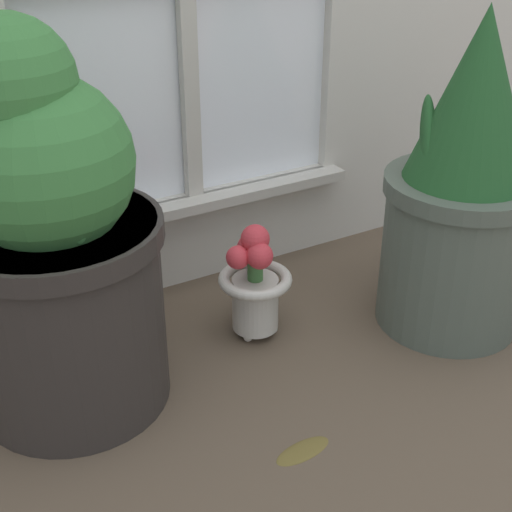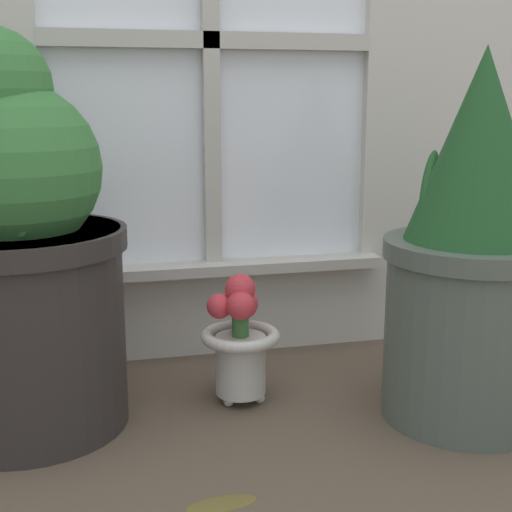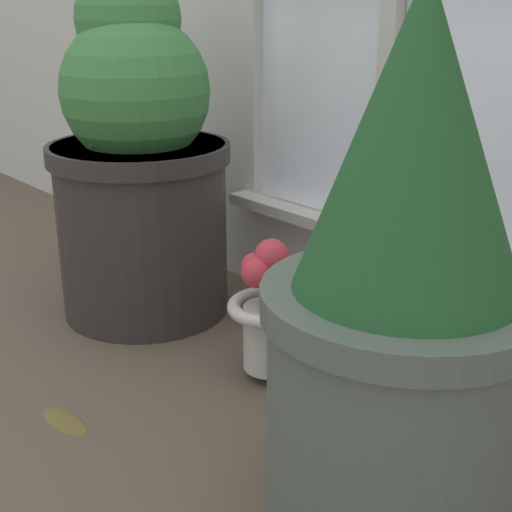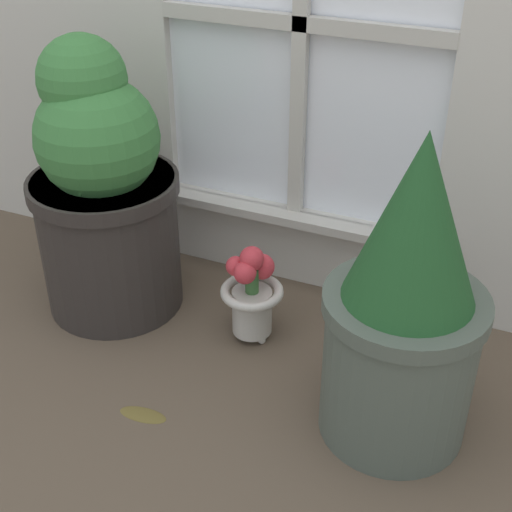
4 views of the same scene
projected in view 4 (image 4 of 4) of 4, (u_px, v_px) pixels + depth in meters
name	position (u px, v px, depth m)	size (l,w,h in m)	color
ground_plane	(196.00, 415.00, 1.56)	(10.00, 10.00, 0.00)	brown
potted_plant_left	(103.00, 192.00, 1.76)	(0.37, 0.37, 0.71)	#2D2826
potted_plant_right	(405.00, 309.00, 1.37)	(0.32, 0.32, 0.68)	#4C564C
flower_vase	(253.00, 293.00, 1.73)	(0.15, 0.15, 0.26)	#BCB7AD
fallen_leaf	(143.00, 414.00, 1.56)	(0.11, 0.05, 0.01)	brown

